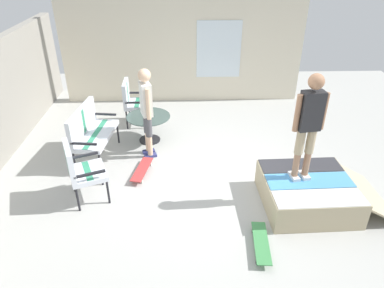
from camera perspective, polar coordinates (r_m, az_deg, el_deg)
name	(u,v)px	position (r m, az deg, el deg)	size (l,w,h in m)	color
ground_plane	(213,184)	(6.32, 3.37, -6.42)	(12.00, 12.00, 0.10)	#B2B2AD
house_facade	(183,50)	(9.18, -1.46, 14.86)	(0.23, 6.00, 2.62)	beige
skate_ramp	(309,192)	(5.95, 18.28, -7.37)	(1.35, 2.00, 0.46)	tan
patio_bench	(89,129)	(6.95, -16.19, 2.37)	(1.31, 0.70, 1.02)	black
patio_chair_near_house	(132,99)	(8.12, -9.63, 7.20)	(0.63, 0.57, 1.02)	black
patio_chair_by_wall	(79,168)	(5.81, -17.68, -3.63)	(0.78, 0.74, 1.02)	black
patio_table	(149,123)	(7.41, -6.98, 3.33)	(0.90, 0.90, 0.57)	black
person_watching	(146,107)	(6.62, -7.35, 5.94)	(0.46, 0.31, 1.75)	navy
person_skater	(309,121)	(5.36, 18.33, 3.56)	(0.28, 0.48, 1.69)	silver
skateboard_by_bench	(142,169)	(6.50, -8.04, -4.08)	(0.82, 0.36, 0.10)	#B23838
skateboard_spare	(261,243)	(5.14, 11.07, -15.34)	(0.81, 0.27, 0.10)	#3F8C4C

